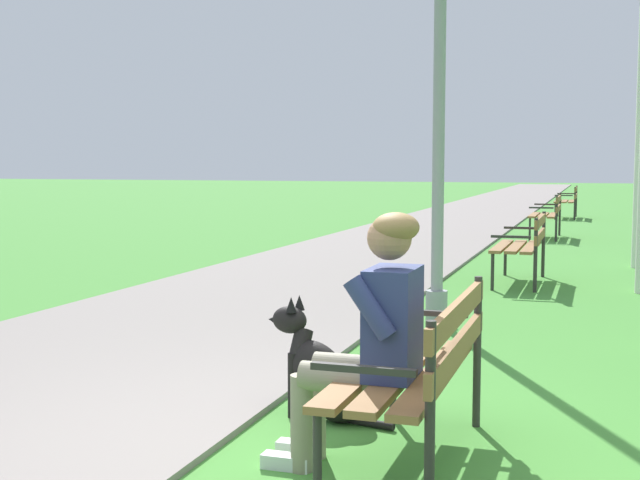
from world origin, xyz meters
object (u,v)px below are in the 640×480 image
object	(u,v)px
park_bench_mid	(525,242)
dog_black	(324,375)
person_seated_on_near_bench	(370,332)
lamp_post_near	(440,54)
park_bench_furthest	(568,199)
park_bench_near	(420,362)
park_bench_far	(549,212)

from	to	relation	value
park_bench_mid	dog_black	distance (m)	6.04
person_seated_on_near_bench	lamp_post_near	size ratio (longest dim) A/B	0.26
park_bench_furthest	lamp_post_near	xyz separation A→B (m)	(-0.61, -15.69, 1.94)
park_bench_near	park_bench_furthest	bearing A→B (deg)	89.98
park_bench_mid	lamp_post_near	bearing A→B (deg)	-100.82
park_bench_near	lamp_post_near	bearing A→B (deg)	99.27
park_bench_near	dog_black	world-z (taller)	park_bench_near
park_bench_mid	park_bench_furthest	bearing A→B (deg)	89.73
person_seated_on_near_bench	dog_black	xyz separation A→B (m)	(-0.46, 0.71, -0.42)
park_bench_furthest	dog_black	bearing A→B (deg)	-92.06
park_bench_near	park_bench_mid	size ratio (longest dim) A/B	1.00
park_bench_furthest	person_seated_on_near_bench	xyz separation A→B (m)	(-0.21, -19.55, 0.17)
park_bench_far	lamp_post_near	size ratio (longest dim) A/B	0.32
park_bench_mid	park_bench_near	bearing A→B (deg)	-89.52
park_bench_far	lamp_post_near	bearing A→B (deg)	-92.80
park_bench_furthest	dog_black	xyz separation A→B (m)	(-0.68, -18.83, -0.25)
dog_black	park_bench_mid	bearing A→B (deg)	84.15
park_bench_far	lamp_post_near	world-z (taller)	lamp_post_near
dog_black	person_seated_on_near_bench	bearing A→B (deg)	-57.00
lamp_post_near	park_bench_far	bearing A→B (deg)	87.20
park_bench_near	lamp_post_near	distance (m)	4.21
park_bench_mid	person_seated_on_near_bench	world-z (taller)	person_seated_on_near_bench
park_bench_furthest	lamp_post_near	bearing A→B (deg)	-92.22
park_bench_near	park_bench_furthest	xyz separation A→B (m)	(0.01, 19.38, 0.00)
park_bench_mid	park_bench_furthest	size ratio (longest dim) A/B	1.00
dog_black	park_bench_near	bearing A→B (deg)	-39.15
park_bench_near	person_seated_on_near_bench	world-z (taller)	person_seated_on_near_bench
park_bench_far	park_bench_furthest	world-z (taller)	same
dog_black	lamp_post_near	xyz separation A→B (m)	(0.07, 3.14, 2.19)
park_bench_far	person_seated_on_near_bench	size ratio (longest dim) A/B	1.20
dog_black	lamp_post_near	bearing A→B (deg)	88.75
park_bench_far	park_bench_furthest	size ratio (longest dim) A/B	1.00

